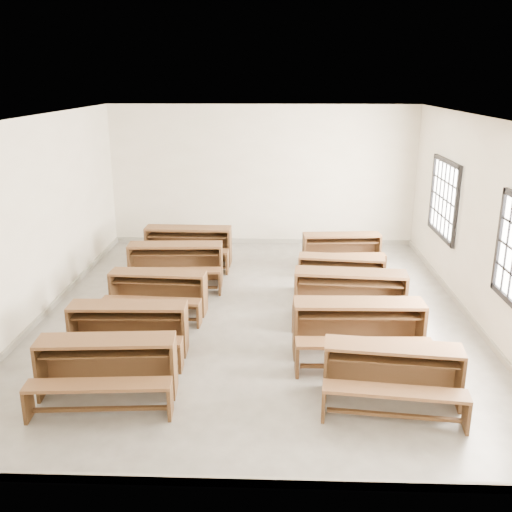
{
  "coord_description": "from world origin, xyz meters",
  "views": [
    {
      "loc": [
        0.32,
        -8.8,
        3.77
      ],
      "look_at": [
        0.0,
        0.0,
        1.0
      ],
      "focal_mm": 40.0,
      "sensor_mm": 36.0,
      "label": 1
    }
  ],
  "objects_px": {
    "desk_set_7": "(350,292)",
    "desk_set_9": "(342,248)",
    "desk_set_0": "(106,364)",
    "desk_set_3": "(175,261)",
    "desk_set_6": "(359,326)",
    "desk_set_8": "(341,272)",
    "desk_set_2": "(158,290)",
    "desk_set_1": "(128,326)",
    "desk_set_5": "(392,371)",
    "desk_set_4": "(188,243)"
  },
  "relations": [
    {
      "from": "desk_set_6",
      "to": "desk_set_7",
      "type": "bearing_deg",
      "value": 87.08
    },
    {
      "from": "desk_set_5",
      "to": "desk_set_6",
      "type": "bearing_deg",
      "value": 108.37
    },
    {
      "from": "desk_set_2",
      "to": "desk_set_6",
      "type": "height_order",
      "value": "desk_set_6"
    },
    {
      "from": "desk_set_1",
      "to": "desk_set_0",
      "type": "bearing_deg",
      "value": -90.37
    },
    {
      "from": "desk_set_5",
      "to": "desk_set_6",
      "type": "distance_m",
      "value": 1.19
    },
    {
      "from": "desk_set_6",
      "to": "desk_set_0",
      "type": "bearing_deg",
      "value": -161.45
    },
    {
      "from": "desk_set_2",
      "to": "desk_set_6",
      "type": "bearing_deg",
      "value": -21.78
    },
    {
      "from": "desk_set_1",
      "to": "desk_set_4",
      "type": "bearing_deg",
      "value": 85.07
    },
    {
      "from": "desk_set_1",
      "to": "desk_set_3",
      "type": "relative_size",
      "value": 0.93
    },
    {
      "from": "desk_set_1",
      "to": "desk_set_9",
      "type": "bearing_deg",
      "value": 47.79
    },
    {
      "from": "desk_set_2",
      "to": "desk_set_5",
      "type": "distance_m",
      "value": 4.25
    },
    {
      "from": "desk_set_7",
      "to": "desk_set_1",
      "type": "bearing_deg",
      "value": -153.21
    },
    {
      "from": "desk_set_0",
      "to": "desk_set_8",
      "type": "distance_m",
      "value": 4.86
    },
    {
      "from": "desk_set_6",
      "to": "desk_set_8",
      "type": "distance_m",
      "value": 2.48
    },
    {
      "from": "desk_set_0",
      "to": "desk_set_3",
      "type": "distance_m",
      "value": 3.99
    },
    {
      "from": "desk_set_8",
      "to": "desk_set_5",
      "type": "bearing_deg",
      "value": -80.34
    },
    {
      "from": "desk_set_7",
      "to": "desk_set_0",
      "type": "bearing_deg",
      "value": -138.2
    },
    {
      "from": "desk_set_7",
      "to": "desk_set_6",
      "type": "bearing_deg",
      "value": -87.08
    },
    {
      "from": "desk_set_3",
      "to": "desk_set_5",
      "type": "distance_m",
      "value": 5.18
    },
    {
      "from": "desk_set_4",
      "to": "desk_set_6",
      "type": "bearing_deg",
      "value": -52.48
    },
    {
      "from": "desk_set_6",
      "to": "desk_set_8",
      "type": "relative_size",
      "value": 1.13
    },
    {
      "from": "desk_set_0",
      "to": "desk_set_3",
      "type": "height_order",
      "value": "desk_set_3"
    },
    {
      "from": "desk_set_7",
      "to": "desk_set_9",
      "type": "height_order",
      "value": "desk_set_7"
    },
    {
      "from": "desk_set_1",
      "to": "desk_set_8",
      "type": "xyz_separation_m",
      "value": [
        3.25,
        2.5,
        -0.03
      ]
    },
    {
      "from": "desk_set_6",
      "to": "desk_set_9",
      "type": "bearing_deg",
      "value": 85.93
    },
    {
      "from": "desk_set_8",
      "to": "desk_set_9",
      "type": "xyz_separation_m",
      "value": [
        0.18,
        1.48,
        0.01
      ]
    },
    {
      "from": "desk_set_7",
      "to": "desk_set_9",
      "type": "relative_size",
      "value": 1.13
    },
    {
      "from": "desk_set_2",
      "to": "desk_set_8",
      "type": "xyz_separation_m",
      "value": [
        3.12,
        1.03,
        -0.01
      ]
    },
    {
      "from": "desk_set_2",
      "to": "desk_set_3",
      "type": "height_order",
      "value": "desk_set_3"
    },
    {
      "from": "desk_set_3",
      "to": "desk_set_6",
      "type": "xyz_separation_m",
      "value": [
        3.05,
        -2.84,
        0.01
      ]
    },
    {
      "from": "desk_set_7",
      "to": "desk_set_8",
      "type": "distance_m",
      "value": 1.17
    },
    {
      "from": "desk_set_0",
      "to": "desk_set_6",
      "type": "distance_m",
      "value": 3.41
    },
    {
      "from": "desk_set_9",
      "to": "desk_set_4",
      "type": "bearing_deg",
      "value": 173.77
    },
    {
      "from": "desk_set_5",
      "to": "desk_set_2",
      "type": "bearing_deg",
      "value": 148.55
    },
    {
      "from": "desk_set_6",
      "to": "desk_set_7",
      "type": "height_order",
      "value": "desk_set_6"
    },
    {
      "from": "desk_set_0",
      "to": "desk_set_1",
      "type": "bearing_deg",
      "value": 86.97
    },
    {
      "from": "desk_set_1",
      "to": "desk_set_2",
      "type": "bearing_deg",
      "value": 83.61
    },
    {
      "from": "desk_set_8",
      "to": "desk_set_4",
      "type": "bearing_deg",
      "value": 158.7
    },
    {
      "from": "desk_set_2",
      "to": "desk_set_9",
      "type": "xyz_separation_m",
      "value": [
        3.3,
        2.51,
        -0.0
      ]
    },
    {
      "from": "desk_set_1",
      "to": "desk_set_9",
      "type": "distance_m",
      "value": 5.25
    },
    {
      "from": "desk_set_7",
      "to": "desk_set_9",
      "type": "bearing_deg",
      "value": 91.21
    },
    {
      "from": "desk_set_3",
      "to": "desk_set_8",
      "type": "height_order",
      "value": "desk_set_3"
    },
    {
      "from": "desk_set_3",
      "to": "desk_set_9",
      "type": "height_order",
      "value": "desk_set_3"
    },
    {
      "from": "desk_set_0",
      "to": "desk_set_2",
      "type": "bearing_deg",
      "value": 83.56
    },
    {
      "from": "desk_set_2",
      "to": "desk_set_7",
      "type": "xyz_separation_m",
      "value": [
        3.14,
        -0.14,
        0.05
      ]
    },
    {
      "from": "desk_set_4",
      "to": "desk_set_9",
      "type": "relative_size",
      "value": 1.09
    },
    {
      "from": "desk_set_1",
      "to": "desk_set_5",
      "type": "distance_m",
      "value": 3.66
    },
    {
      "from": "desk_set_2",
      "to": "desk_set_6",
      "type": "xyz_separation_m",
      "value": [
        3.1,
        -1.45,
        0.06
      ]
    },
    {
      "from": "desk_set_2",
      "to": "desk_set_7",
      "type": "relative_size",
      "value": 0.88
    },
    {
      "from": "desk_set_2",
      "to": "desk_set_3",
      "type": "bearing_deg",
      "value": 90.86
    }
  ]
}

